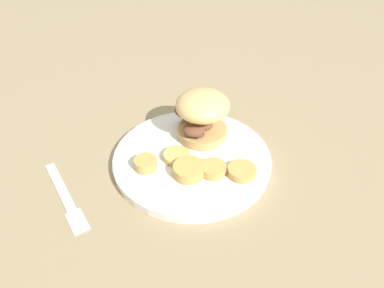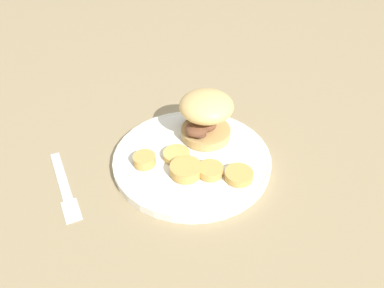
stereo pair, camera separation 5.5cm
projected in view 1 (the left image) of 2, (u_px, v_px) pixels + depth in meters
ground_plane at (192, 162)px, 0.65m from camera, size 4.00×4.00×0.00m
dinner_plate at (192, 158)px, 0.64m from camera, size 0.27×0.27×0.02m
sandwich at (201, 114)px, 0.65m from camera, size 0.11×0.10×0.09m
potato_round_0 at (146, 163)px, 0.61m from camera, size 0.04×0.04×0.02m
potato_round_1 at (188, 170)px, 0.60m from camera, size 0.05×0.05×0.02m
potato_round_2 at (177, 156)px, 0.63m from camera, size 0.05×0.05×0.01m
potato_round_3 at (242, 171)px, 0.60m from camera, size 0.05×0.05×0.01m
potato_round_4 at (213, 169)px, 0.60m from camera, size 0.04×0.04×0.01m
fork at (65, 196)px, 0.59m from camera, size 0.12×0.14×0.00m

